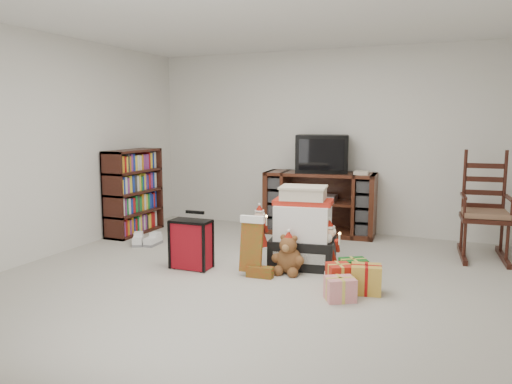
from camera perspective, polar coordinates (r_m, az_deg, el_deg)
room at (r=4.67m, az=-0.33°, el=4.60°), size 5.01×5.01×2.51m
tv_stand at (r=6.82m, az=7.31°, el=-1.28°), size 1.51×0.64×0.84m
bookshelf at (r=6.99m, az=-13.79°, el=-0.15°), size 0.31×0.94×1.15m
rocking_chair at (r=6.20m, az=24.65°, el=-2.89°), size 0.58×0.87×1.26m
gift_pile at (r=5.31m, az=5.38°, el=-4.60°), size 0.73×0.58×0.84m
red_suitcase at (r=5.27m, az=-7.42°, el=-5.92°), size 0.40×0.22×0.60m
stocking at (r=4.99m, az=-0.53°, el=-6.14°), size 0.29×0.14×0.61m
teddy_bear at (r=5.10m, az=3.78°, el=-7.38°), size 0.26×0.23×0.39m
santa_figurine at (r=5.20m, az=8.31°, el=-6.72°), size 0.27×0.25×0.55m
mrs_claus_figurine at (r=6.03m, az=0.39°, el=-4.54°), size 0.27×0.25×0.54m
sneaker_pair at (r=6.39m, az=-12.51°, el=-5.45°), size 0.39×0.32×0.10m
gift_cluster at (r=4.73m, az=10.17°, el=-9.51°), size 0.49×0.76×0.23m
crt_television at (r=6.77m, az=7.52°, el=4.37°), size 0.78×0.65×0.50m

